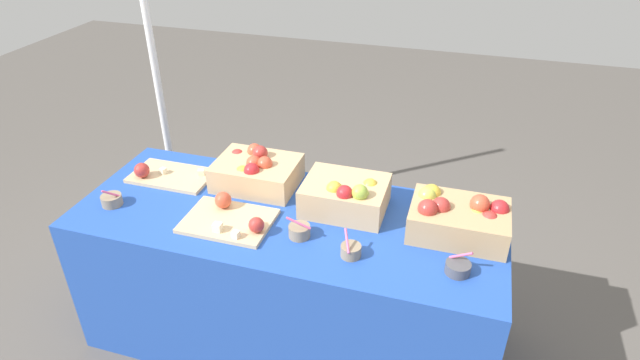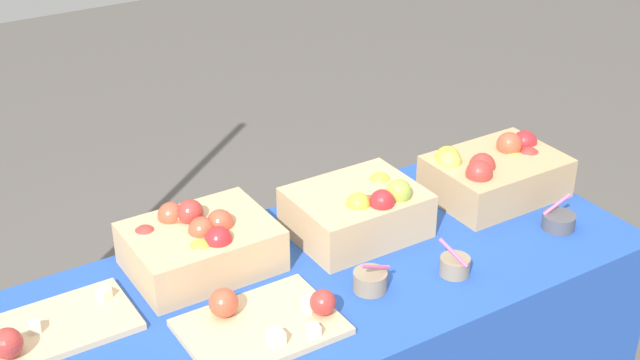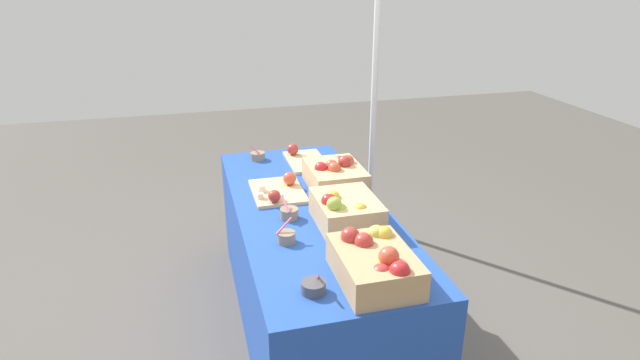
% 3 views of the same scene
% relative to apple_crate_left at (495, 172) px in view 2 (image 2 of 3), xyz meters
% --- Properties ---
extents(apple_crate_left, '(0.40, 0.29, 0.18)m').
position_rel_apple_crate_left_xyz_m(apple_crate_left, '(0.00, 0.00, 0.00)').
color(apple_crate_left, tan).
rests_on(apple_crate_left, table).
extents(apple_crate_middle, '(0.36, 0.29, 0.19)m').
position_rel_apple_crate_left_xyz_m(apple_crate_middle, '(-0.49, 0.03, -0.00)').
color(apple_crate_middle, tan).
rests_on(apple_crate_middle, table).
extents(apple_crate_right, '(0.39, 0.29, 0.18)m').
position_rel_apple_crate_left_xyz_m(apple_crate_right, '(-0.95, 0.12, -0.00)').
color(apple_crate_right, tan).
rests_on(apple_crate_right, table).
extents(cutting_board_front, '(0.38, 0.28, 0.09)m').
position_rel_apple_crate_left_xyz_m(cutting_board_front, '(-0.94, -0.21, -0.05)').
color(cutting_board_front, '#D1B284').
rests_on(cutting_board_front, table).
extents(cutting_board_back, '(0.39, 0.23, 0.09)m').
position_rel_apple_crate_left_xyz_m(cutting_board_back, '(-1.40, 0.04, -0.06)').
color(cutting_board_back, '#D1B284').
rests_on(cutting_board_back, table).
extents(sample_bowl_near, '(0.10, 0.09, 0.11)m').
position_rel_apple_crate_left_xyz_m(sample_bowl_near, '(-0.62, -0.22, -0.05)').
color(sample_bowl_near, gray).
rests_on(sample_bowl_near, table).
extents(sample_bowl_mid, '(0.08, 0.09, 0.11)m').
position_rel_apple_crate_left_xyz_m(sample_bowl_mid, '(-0.39, -0.28, -0.05)').
color(sample_bowl_mid, gray).
rests_on(sample_bowl_mid, table).
extents(sample_bowl_far, '(0.10, 0.10, 0.10)m').
position_rel_apple_crate_left_xyz_m(sample_bowl_far, '(0.02, -0.26, -0.05)').
color(sample_bowl_far, '#4C4C51').
rests_on(sample_bowl_far, table).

